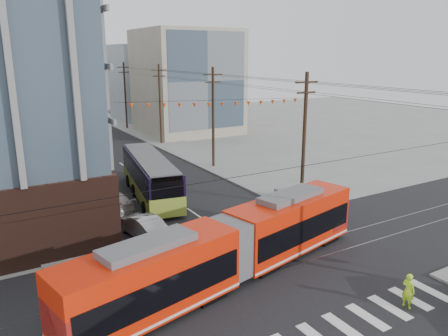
# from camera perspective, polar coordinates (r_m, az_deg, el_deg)

# --- Properties ---
(ground) EXTENTS (160.00, 160.00, 0.00)m
(ground) POSITION_cam_1_polar(r_m,az_deg,el_deg) (24.62, 11.52, -15.73)
(ground) COLOR slate
(bg_bldg_ne_near) EXTENTS (14.00, 14.00, 16.00)m
(bg_bldg_ne_near) POSITION_cam_1_polar(r_m,az_deg,el_deg) (70.61, -4.91, 11.13)
(bg_bldg_ne_near) COLOR gray
(bg_bldg_ne_near) RESTS_ON ground
(bg_bldg_ne_far) EXTENTS (16.00, 16.00, 14.00)m
(bg_bldg_ne_far) POSITION_cam_1_polar(r_m,az_deg,el_deg) (89.78, -9.40, 11.11)
(bg_bldg_ne_far) COLOR #8C99A5
(bg_bldg_ne_far) RESTS_ON ground
(utility_pole_far) EXTENTS (0.30, 0.30, 11.00)m
(utility_pole_far) POSITION_cam_1_polar(r_m,az_deg,el_deg) (75.43, -12.76, 9.15)
(utility_pole_far) COLOR black
(utility_pole_far) RESTS_ON ground
(streetcar) EXTENTS (19.99, 7.08, 3.83)m
(streetcar) POSITION_cam_1_polar(r_m,az_deg,el_deg) (24.52, 0.77, -10.48)
(streetcar) COLOR red
(streetcar) RESTS_ON ground
(city_bus) EXTENTS (5.05, 13.44, 3.73)m
(city_bus) POSITION_cam_1_polar(r_m,az_deg,el_deg) (39.09, -9.61, -1.06)
(city_bus) COLOR black
(city_bus) RESTS_ON ground
(parked_car_silver) EXTENTS (2.52, 4.90, 1.54)m
(parked_car_silver) POSITION_cam_1_polar(r_m,az_deg,el_deg) (31.20, -10.67, -7.34)
(parked_car_silver) COLOR #959595
(parked_car_silver) RESTS_ON ground
(parked_car_white) EXTENTS (2.72, 5.52, 1.54)m
(parked_car_white) POSITION_cam_1_polar(r_m,az_deg,el_deg) (36.58, -14.41, -4.22)
(parked_car_white) COLOR #BFAFB2
(parked_car_white) RESTS_ON ground
(parked_car_grey) EXTENTS (4.09, 5.82, 1.48)m
(parked_car_grey) POSITION_cam_1_polar(r_m,az_deg,el_deg) (42.12, -17.61, -2.00)
(parked_car_grey) COLOR #454754
(parked_car_grey) RESTS_ON ground
(pedestrian) EXTENTS (0.51, 0.72, 1.85)m
(pedestrian) POSITION_cam_1_polar(r_m,az_deg,el_deg) (24.35, 22.92, -14.54)
(pedestrian) COLOR #BAFA29
(pedestrian) RESTS_ON ground
(jersey_barrier) EXTENTS (1.07, 4.11, 0.81)m
(jersey_barrier) POSITION_cam_1_polar(r_m,az_deg,el_deg) (37.69, 8.86, -3.94)
(jersey_barrier) COLOR #606060
(jersey_barrier) RESTS_ON ground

